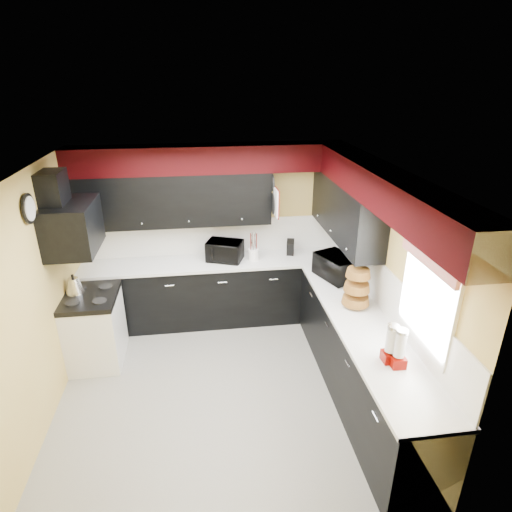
{
  "coord_description": "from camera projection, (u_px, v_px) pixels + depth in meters",
  "views": [
    {
      "loc": [
        -0.14,
        -3.93,
        3.36
      ],
      "look_at": [
        0.51,
        0.87,
        1.25
      ],
      "focal_mm": 30.0,
      "sensor_mm": 36.0,
      "label": 1
    }
  ],
  "objects": [
    {
      "name": "upper_right",
      "position": [
        346.0,
        209.0,
        5.23
      ],
      "size": [
        0.35,
        1.8,
        0.7
      ],
      "primitive_type": "cube",
      "color": "black",
      "rests_on": "wall_right"
    },
    {
      "name": "clock",
      "position": [
        29.0,
        209.0,
        4.09
      ],
      "size": [
        0.03,
        0.3,
        0.3
      ],
      "primitive_type": null,
      "color": "black",
      "rests_on": "wall_left"
    },
    {
      "name": "dispenser_a",
      "position": [
        391.0,
        345.0,
        3.81
      ],
      "size": [
        0.13,
        0.13,
        0.34
      ],
      "primitive_type": null,
      "rotation": [
        0.0,
        0.0,
        0.02
      ],
      "color": "maroon",
      "rests_on": "counter_right"
    },
    {
      "name": "microwave",
      "position": [
        336.0,
        267.0,
        5.39
      ],
      "size": [
        0.54,
        0.64,
        0.3
      ],
      "primitive_type": "imported",
      "rotation": [
        0.0,
        0.0,
        1.95
      ],
      "color": "black",
      "rests_on": "counter_right"
    },
    {
      "name": "pan_top",
      "position": [
        272.0,
        183.0,
        5.65
      ],
      "size": [
        0.03,
        0.22,
        0.4
      ],
      "primitive_type": null,
      "color": "black",
      "rests_on": "upper_back"
    },
    {
      "name": "cab_right",
      "position": [
        360.0,
        361.0,
        4.67
      ],
      "size": [
        0.6,
        3.0,
        0.9
      ],
      "primitive_type": "cube",
      "color": "black",
      "rests_on": "ground"
    },
    {
      "name": "ground",
      "position": [
        222.0,
        388.0,
        4.93
      ],
      "size": [
        3.6,
        3.6,
        0.0
      ],
      "primitive_type": "plane",
      "color": "gray",
      "rests_on": "ground"
    },
    {
      "name": "toaster_oven",
      "position": [
        225.0,
        251.0,
        5.9
      ],
      "size": [
        0.58,
        0.54,
        0.27
      ],
      "primitive_type": "imported",
      "rotation": [
        0.0,
        0.0,
        -0.37
      ],
      "color": "black",
      "rests_on": "counter_back"
    },
    {
      "name": "counter_right",
      "position": [
        364.0,
        324.0,
        4.48
      ],
      "size": [
        0.64,
        3.02,
        0.04
      ],
      "primitive_type": "cube",
      "color": "white",
      "rests_on": "cab_right"
    },
    {
      "name": "wall_back",
      "position": [
        212.0,
        232.0,
        6.07
      ],
      "size": [
        3.6,
        0.06,
        2.5
      ],
      "primitive_type": "cube",
      "color": "#E0C666",
      "rests_on": "ground"
    },
    {
      "name": "dispenser_b",
      "position": [
        399.0,
        350.0,
        3.75
      ],
      "size": [
        0.13,
        0.13,
        0.34
      ],
      "primitive_type": null,
      "rotation": [
        0.0,
        0.0,
        -0.03
      ],
      "color": "#56070E",
      "rests_on": "counter_right"
    },
    {
      "name": "hood",
      "position": [
        73.0,
        227.0,
        4.71
      ],
      "size": [
        0.5,
        0.78,
        0.55
      ],
      "primitive_type": "cube",
      "color": "black",
      "rests_on": "wall_left"
    },
    {
      "name": "hood_duct",
      "position": [
        53.0,
        190.0,
        4.53
      ],
      "size": [
        0.24,
        0.4,
        0.4
      ],
      "primitive_type": "cube",
      "color": "black",
      "rests_on": "wall_left"
    },
    {
      "name": "kettle",
      "position": [
        74.0,
        285.0,
        5.08
      ],
      "size": [
        0.26,
        0.26,
        0.19
      ],
      "primitive_type": null,
      "rotation": [
        0.0,
        0.0,
        0.26
      ],
      "color": "silver",
      "rests_on": "cooktop"
    },
    {
      "name": "baskets",
      "position": [
        357.0,
        287.0,
        4.7
      ],
      "size": [
        0.27,
        0.27,
        0.5
      ],
      "primitive_type": null,
      "color": "brown",
      "rests_on": "upper_right"
    },
    {
      "name": "ceiling",
      "position": [
        214.0,
        172.0,
        3.94
      ],
      "size": [
        3.6,
        3.6,
        0.06
      ],
      "primitive_type": "cube",
      "color": "white",
      "rests_on": "wall_back"
    },
    {
      "name": "utensil_crock",
      "position": [
        254.0,
        254.0,
        5.93
      ],
      "size": [
        0.18,
        0.18,
        0.16
      ],
      "primitive_type": "cylinder",
      "rotation": [
        0.0,
        0.0,
        0.27
      ],
      "color": "white",
      "rests_on": "counter_back"
    },
    {
      "name": "upper_back",
      "position": [
        172.0,
        200.0,
        5.63
      ],
      "size": [
        2.6,
        0.35,
        0.7
      ],
      "primitive_type": "cube",
      "color": "black",
      "rests_on": "wall_back"
    },
    {
      "name": "soffit_back",
      "position": [
        209.0,
        159.0,
        5.48
      ],
      "size": [
        3.6,
        0.36,
        0.35
      ],
      "primitive_type": "cube",
      "color": "black",
      "rests_on": "wall_back"
    },
    {
      "name": "pan_low",
      "position": [
        270.0,
        201.0,
        5.88
      ],
      "size": [
        0.03,
        0.24,
        0.42
      ],
      "primitive_type": null,
      "color": "black",
      "rests_on": "upper_back"
    },
    {
      "name": "knife_block",
      "position": [
        290.0,
        248.0,
        6.07
      ],
      "size": [
        0.13,
        0.16,
        0.22
      ],
      "primitive_type": "cube",
      "rotation": [
        0.0,
        0.0,
        -0.26
      ],
      "color": "black",
      "rests_on": "counter_back"
    },
    {
      "name": "counter_back",
      "position": [
        213.0,
        262.0,
        5.93
      ],
      "size": [
        3.62,
        0.64,
        0.04
      ],
      "primitive_type": "cube",
      "color": "white",
      "rests_on": "cab_back"
    },
    {
      "name": "valance",
      "position": [
        430.0,
        256.0,
        3.55
      ],
      "size": [
        0.04,
        0.88,
        0.2
      ],
      "primitive_type": "cube",
      "color": "red",
      "rests_on": "wall_right"
    },
    {
      "name": "splash_back",
      "position": [
        212.0,
        237.0,
        6.09
      ],
      "size": [
        3.6,
        0.02,
        0.5
      ],
      "primitive_type": "cube",
      "color": "white",
      "rests_on": "counter_back"
    },
    {
      "name": "cut_board",
      "position": [
        276.0,
        203.0,
        5.5
      ],
      "size": [
        0.03,
        0.26,
        0.35
      ],
      "primitive_type": "cube",
      "color": "white",
      "rests_on": "upper_back"
    },
    {
      "name": "window",
      "position": [
        428.0,
        297.0,
        3.72
      ],
      "size": [
        0.03,
        0.86,
        0.96
      ],
      "primitive_type": null,
      "color": "white",
      "rests_on": "wall_right"
    },
    {
      "name": "deco_plate",
      "position": [
        409.0,
        202.0,
        3.94
      ],
      "size": [
        0.03,
        0.24,
        0.24
      ],
      "primitive_type": null,
      "color": "white",
      "rests_on": "wall_right"
    },
    {
      "name": "wall_left",
      "position": [
        36.0,
        304.0,
        4.21
      ],
      "size": [
        0.06,
        3.6,
        2.5
      ],
      "primitive_type": "cube",
      "color": "#E0C666",
      "rests_on": "ground"
    },
    {
      "name": "pan_mid",
      "position": [
        274.0,
        204.0,
        5.63
      ],
      "size": [
        0.03,
        0.28,
        0.46
      ],
      "primitive_type": null,
      "color": "black",
      "rests_on": "upper_back"
    },
    {
      "name": "cab_back",
      "position": [
        215.0,
        292.0,
        6.12
      ],
      "size": [
        3.6,
        0.6,
        0.9
      ],
      "primitive_type": "cube",
      "color": "black",
      "rests_on": "ground"
    },
    {
      "name": "splash_right",
      "position": [
        382.0,
        286.0,
        4.68
      ],
      "size": [
        0.02,
        3.6,
        0.5
      ],
      "primitive_type": "cube",
      "color": "white",
      "rests_on": "counter_right"
    },
    {
      "name": "cooktop",
      "position": [
        90.0,
        297.0,
        5.08
      ],
      "size": [
        0.62,
        0.77,
        0.06
      ],
      "primitive_type": "cube",
      "color": "black",
      "rests_on": "stove"
    },
    {
      "name": "soffit_right",
      "position": [
        387.0,
        190.0,
        4.04
      ],
      "size": [
        0.36,
        3.24,
        0.35
      ],
      "primitive_type": "cube",
      "color": "black",
      "rests_on": "wall_right"
    },
    {
      "name": "wall_right",
      "position": [
        384.0,
        282.0,
        4.66
      ],
      "size": [
        0.06,
        3.6,
        2.5
      ],
      "primitive_type": "cube",
      "color": "#E0C666",
      "rests_on": "ground"
    },
    {
      "name": "stove",
      "position": [
        96.0,
        330.0,
        5.26
      ],
      "size": [
        0.6,
        0.75,
        0.86
      ],
      "primitive_type": "cube",
      "color": "white",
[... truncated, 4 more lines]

